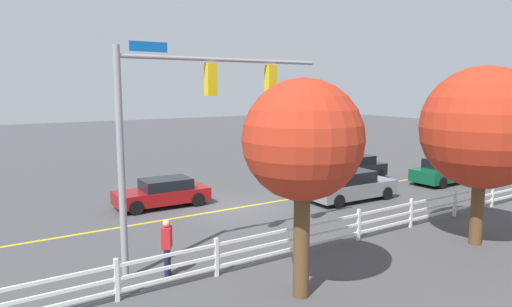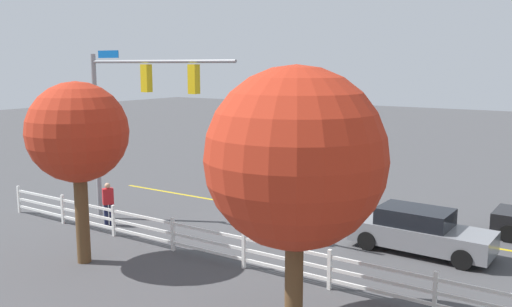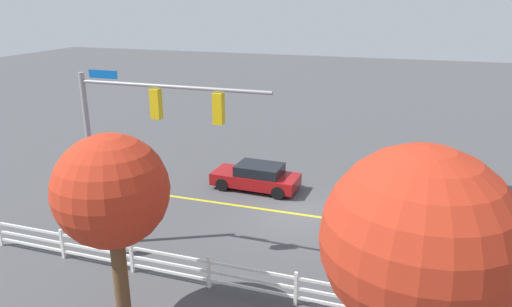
{
  "view_description": "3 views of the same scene",
  "coord_description": "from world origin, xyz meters",
  "px_view_note": "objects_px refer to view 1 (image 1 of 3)",
  "views": [
    {
      "loc": [
        10.21,
        17.46,
        5.43
      ],
      "look_at": [
        0.02,
        1.94,
        2.77
      ],
      "focal_mm": 32.05,
      "sensor_mm": 36.0,
      "label": 1
    },
    {
      "loc": [
        -10.64,
        19.32,
        6.19
      ],
      "look_at": [
        1.81,
        0.47,
        2.48
      ],
      "focal_mm": 38.12,
      "sensor_mm": 36.0,
      "label": 2
    },
    {
      "loc": [
        -4.25,
        18.15,
        8.96
      ],
      "look_at": [
        1.54,
        0.8,
        2.89
      ],
      "focal_mm": 32.59,
      "sensor_mm": 36.0,
      "label": 3
    }
  ],
  "objects_px": {
    "car_3": "(351,186)",
    "pedestrian": "(167,245)",
    "car_1": "(446,171)",
    "tree_0": "(483,128)",
    "tree_2": "(303,141)",
    "car_2": "(163,193)",
    "car_0": "(353,168)"
  },
  "relations": [
    {
      "from": "car_2",
      "to": "car_3",
      "type": "xyz_separation_m",
      "value": [
        -8.09,
        3.96,
        0.07
      ]
    },
    {
      "from": "car_1",
      "to": "pedestrian",
      "type": "xyz_separation_m",
      "value": [
        18.52,
        3.58,
        0.23
      ]
    },
    {
      "from": "car_2",
      "to": "pedestrian",
      "type": "distance_m",
      "value": 8.12
    },
    {
      "from": "pedestrian",
      "to": "tree_0",
      "type": "bearing_deg",
      "value": -165.94
    },
    {
      "from": "car_3",
      "to": "pedestrian",
      "type": "xyz_separation_m",
      "value": [
        10.99,
        3.62,
        0.21
      ]
    },
    {
      "from": "car_0",
      "to": "tree_0",
      "type": "bearing_deg",
      "value": 67.22
    },
    {
      "from": "car_2",
      "to": "tree_0",
      "type": "xyz_separation_m",
      "value": [
        -7.23,
        10.91,
        3.45
      ]
    },
    {
      "from": "car_1",
      "to": "pedestrian",
      "type": "relative_size",
      "value": 2.68
    },
    {
      "from": "car_2",
      "to": "car_3",
      "type": "relative_size",
      "value": 0.93
    },
    {
      "from": "car_3",
      "to": "tree_2",
      "type": "relative_size",
      "value": 0.81
    },
    {
      "from": "car_0",
      "to": "car_2",
      "type": "height_order",
      "value": "car_0"
    },
    {
      "from": "car_3",
      "to": "car_2",
      "type": "bearing_deg",
      "value": 155.79
    },
    {
      "from": "pedestrian",
      "to": "car_2",
      "type": "bearing_deg",
      "value": -78.7
    },
    {
      "from": "car_3",
      "to": "tree_2",
      "type": "distance_m",
      "value": 11.44
    },
    {
      "from": "car_0",
      "to": "car_3",
      "type": "bearing_deg",
      "value": 44.35
    },
    {
      "from": "car_1",
      "to": "car_2",
      "type": "height_order",
      "value": "car_1"
    },
    {
      "from": "pedestrian",
      "to": "tree_0",
      "type": "relative_size",
      "value": 0.27
    },
    {
      "from": "tree_0",
      "to": "tree_2",
      "type": "xyz_separation_m",
      "value": [
        7.71,
        -0.17,
        0.02
      ]
    },
    {
      "from": "car_3",
      "to": "tree_0",
      "type": "relative_size",
      "value": 0.75
    },
    {
      "from": "car_0",
      "to": "pedestrian",
      "type": "height_order",
      "value": "pedestrian"
    },
    {
      "from": "car_0",
      "to": "car_1",
      "type": "xyz_separation_m",
      "value": [
        -3.78,
        3.59,
        -0.01
      ]
    },
    {
      "from": "car_3",
      "to": "tree_2",
      "type": "xyz_separation_m",
      "value": [
        8.57,
        6.78,
        3.39
      ]
    },
    {
      "from": "car_1",
      "to": "tree_2",
      "type": "height_order",
      "value": "tree_2"
    },
    {
      "from": "car_0",
      "to": "pedestrian",
      "type": "xyz_separation_m",
      "value": [
        14.75,
        7.17,
        0.22
      ]
    },
    {
      "from": "pedestrian",
      "to": "tree_2",
      "type": "relative_size",
      "value": 0.3
    },
    {
      "from": "car_3",
      "to": "pedestrian",
      "type": "bearing_deg",
      "value": -159.92
    },
    {
      "from": "car_0",
      "to": "tree_0",
      "type": "xyz_separation_m",
      "value": [
        4.61,
        10.5,
        3.38
      ]
    },
    {
      "from": "car_1",
      "to": "tree_2",
      "type": "xyz_separation_m",
      "value": [
        16.1,
        6.74,
        3.41
      ]
    },
    {
      "from": "car_0",
      "to": "tree_2",
      "type": "xyz_separation_m",
      "value": [
        12.32,
        10.33,
        3.4
      ]
    },
    {
      "from": "car_2",
      "to": "tree_2",
      "type": "relative_size",
      "value": 0.76
    },
    {
      "from": "car_2",
      "to": "car_3",
      "type": "height_order",
      "value": "car_3"
    },
    {
      "from": "car_1",
      "to": "tree_0",
      "type": "height_order",
      "value": "tree_0"
    }
  ]
}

